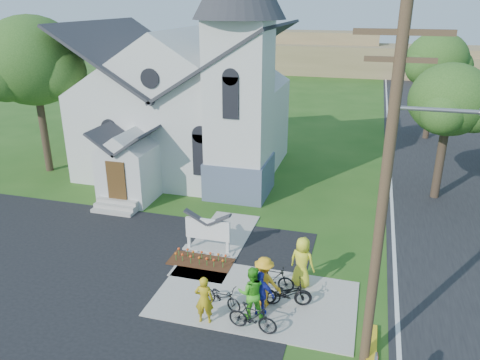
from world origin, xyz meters
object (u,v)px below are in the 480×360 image
(utility_pole, at_px, (387,190))
(bike_4, at_px, (288,294))
(bike_2, at_px, (285,293))
(bike_0, at_px, (221,296))
(cyclist_0, at_px, (204,300))
(bike_1, at_px, (273,278))
(bike_3, at_px, (253,317))
(cyclist_1, at_px, (251,292))
(cyclist_3, at_px, (264,282))
(cyclist_4, at_px, (302,262))
(cyclist_2, at_px, (261,294))
(church_sign, at_px, (208,230))

(utility_pole, xyz_separation_m, bike_4, (-2.69, 1.95, -4.95))
(bike_2, bearing_deg, bike_0, 96.71)
(cyclist_0, distance_m, bike_1, 2.96)
(bike_3, bearing_deg, cyclist_0, 95.80)
(bike_0, distance_m, cyclist_1, 1.24)
(bike_0, relative_size, bike_3, 0.98)
(cyclist_3, bearing_deg, bike_3, 95.09)
(cyclist_3, bearing_deg, bike_0, 26.73)
(bike_1, distance_m, bike_4, 0.99)
(bike_1, relative_size, bike_3, 0.97)
(cyclist_1, height_order, cyclist_3, cyclist_1)
(cyclist_1, bearing_deg, bike_1, -116.90)
(cyclist_4, bearing_deg, bike_4, 95.83)
(bike_0, bearing_deg, bike_1, -27.46)
(bike_0, distance_m, bike_2, 2.19)
(cyclist_4, bearing_deg, bike_2, 92.40)
(bike_2, height_order, bike_4, bike_2)
(cyclist_3, relative_size, bike_4, 1.19)
(bike_2, height_order, cyclist_4, cyclist_4)
(cyclist_1, xyz_separation_m, cyclist_4, (1.30, 2.27, 0.04))
(cyclist_2, height_order, bike_3, cyclist_2)
(church_sign, height_order, cyclist_4, cyclist_4)
(bike_2, bearing_deg, cyclist_0, 112.11)
(cyclist_2, distance_m, bike_3, 0.91)
(bike_1, xyz_separation_m, cyclist_4, (0.94, 0.61, 0.49))
(church_sign, height_order, cyclist_0, cyclist_0)
(cyclist_0, bearing_deg, church_sign, -80.84)
(utility_pole, bearing_deg, church_sign, 144.40)
(bike_4, bearing_deg, cyclist_0, 110.43)
(bike_0, bearing_deg, cyclist_3, -51.51)
(church_sign, relative_size, bike_4, 1.43)
(bike_2, bearing_deg, cyclist_4, -26.45)
(utility_pole, bearing_deg, cyclist_2, 161.46)
(utility_pole, height_order, cyclist_4, utility_pole)
(cyclist_4, bearing_deg, cyclist_0, 64.24)
(cyclist_0, distance_m, cyclist_2, 1.87)
(cyclist_1, xyz_separation_m, bike_4, (1.05, 0.95, -0.52))
(church_sign, height_order, cyclist_3, cyclist_3)
(utility_pole, distance_m, cyclist_1, 5.89)
(cyclist_1, distance_m, bike_1, 1.76)
(cyclist_3, xyz_separation_m, cyclist_4, (1.05, 1.55, 0.05))
(bike_2, bearing_deg, utility_pole, -136.84)
(cyclist_0, bearing_deg, bike_0, -116.34)
(bike_0, height_order, bike_1, bike_1)
(utility_pole, bearing_deg, bike_0, 165.97)
(cyclist_2, height_order, cyclist_3, cyclist_3)
(cyclist_4, bearing_deg, cyclist_2, 80.51)
(cyclist_3, bearing_deg, church_sign, -37.83)
(bike_0, relative_size, bike_1, 1.00)
(cyclist_2, bearing_deg, cyclist_0, 36.31)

